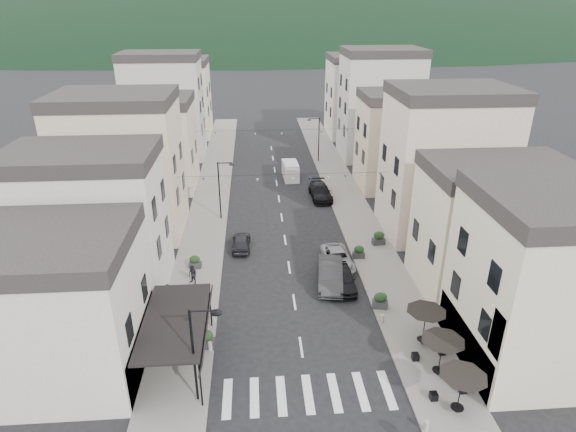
# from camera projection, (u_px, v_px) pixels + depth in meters

# --- Properties ---
(ground) EXTENTS (700.00, 700.00, 0.00)m
(ground) POSITION_uv_depth(u_px,v_px,m) (312.00, 423.00, 25.08)
(ground) COLOR black
(ground) RESTS_ON ground
(sidewalk_left) EXTENTS (4.00, 76.00, 0.12)m
(sidewalk_left) POSITION_uv_depth(u_px,v_px,m) (211.00, 197.00, 53.65)
(sidewalk_left) COLOR slate
(sidewalk_left) RESTS_ON ground
(sidewalk_right) EXTENTS (4.00, 76.00, 0.12)m
(sidewalk_right) POSITION_uv_depth(u_px,v_px,m) (344.00, 193.00, 54.66)
(sidewalk_right) COLOR slate
(sidewalk_right) RESTS_ON ground
(hill_backdrop) EXTENTS (640.00, 360.00, 70.00)m
(hill_backdrop) POSITION_uv_depth(u_px,v_px,m) (254.00, 35.00, 297.84)
(hill_backdrop) COLOR black
(hill_backdrop) RESTS_ON ground
(boutique_building) EXTENTS (12.00, 8.00, 8.00)m
(boutique_building) POSITION_uv_depth(u_px,v_px,m) (29.00, 315.00, 26.95)
(boutique_building) COLOR beige
(boutique_building) RESTS_ON ground
(bistro_building) EXTENTS (10.00, 8.00, 10.00)m
(bistro_building) POSITION_uv_depth(u_px,v_px,m) (556.00, 288.00, 27.64)
(bistro_building) COLOR beige
(bistro_building) RESTS_ON ground
(boutique_awning) EXTENTS (3.77, 7.50, 3.28)m
(boutique_awning) POSITION_uv_depth(u_px,v_px,m) (179.00, 322.00, 27.86)
(boutique_awning) COLOR black
(boutique_awning) RESTS_ON ground
(buildings_row_left) EXTENTS (10.20, 54.16, 14.00)m
(buildings_row_left) POSITION_uv_depth(u_px,v_px,m) (151.00, 132.00, 55.92)
(buildings_row_left) COLOR beige
(buildings_row_left) RESTS_ON ground
(buildings_row_right) EXTENTS (10.20, 54.16, 14.50)m
(buildings_row_right) POSITION_uv_depth(u_px,v_px,m) (398.00, 128.00, 56.73)
(buildings_row_right) COLOR beige
(buildings_row_right) RESTS_ON ground
(cafe_terrace) EXTENTS (2.50, 8.10, 2.53)m
(cafe_terrace) POSITION_uv_depth(u_px,v_px,m) (442.00, 344.00, 27.18)
(cafe_terrace) COLOR black
(cafe_terrace) RESTS_ON ground
(streetlamp_left_near) EXTENTS (1.70, 0.56, 6.00)m
(streetlamp_left_near) POSITION_uv_depth(u_px,v_px,m) (198.00, 346.00, 24.99)
(streetlamp_left_near) COLOR black
(streetlamp_left_near) RESTS_ON ground
(streetlamp_left_far) EXTENTS (1.70, 0.56, 6.00)m
(streetlamp_left_far) POSITION_uv_depth(u_px,v_px,m) (222.00, 185.00, 46.81)
(streetlamp_left_far) COLOR black
(streetlamp_left_far) RESTS_ON ground
(streetlamp_right_far) EXTENTS (1.70, 0.56, 6.00)m
(streetlamp_right_far) POSITION_uv_depth(u_px,v_px,m) (317.00, 135.00, 63.96)
(streetlamp_right_far) COLOR black
(streetlamp_right_far) RESTS_ON ground
(bollards) EXTENTS (11.66, 10.26, 0.60)m
(bollards) POSITION_uv_depth(u_px,v_px,m) (302.00, 347.00, 29.91)
(bollards) COLOR gray
(bollards) RESTS_ON ground
(bunting_near) EXTENTS (19.00, 0.28, 0.62)m
(bunting_near) POSITION_uv_depth(u_px,v_px,m) (284.00, 178.00, 42.76)
(bunting_near) COLOR black
(bunting_near) RESTS_ON ground
(bunting_far) EXTENTS (19.00, 0.28, 0.62)m
(bunting_far) POSITION_uv_depth(u_px,v_px,m) (275.00, 133.00, 57.31)
(bunting_far) COLOR black
(bunting_far) RESTS_ON ground
(parked_car_a) EXTENTS (1.83, 4.44, 1.51)m
(parked_car_a) POSITION_uv_depth(u_px,v_px,m) (343.00, 279.00, 36.62)
(parked_car_a) COLOR black
(parked_car_a) RESTS_ON ground
(parked_car_b) EXTENTS (2.49, 5.41, 1.72)m
(parked_car_b) POSITION_uv_depth(u_px,v_px,m) (330.00, 274.00, 36.96)
(parked_car_b) COLOR #2E2E30
(parked_car_b) RESTS_ON ground
(parked_car_c) EXTENTS (2.57, 4.94, 1.33)m
(parked_car_c) POSITION_uv_depth(u_px,v_px,m) (337.00, 258.00, 39.67)
(parked_car_c) COLOR #9899A0
(parked_car_c) RESTS_ON ground
(parked_car_d) EXTENTS (2.36, 5.36, 1.53)m
(parked_car_d) POSITION_uv_depth(u_px,v_px,m) (320.00, 192.00, 53.16)
(parked_car_d) COLOR black
(parked_car_d) RESTS_ON ground
(parked_car_e) EXTENTS (1.66, 3.93, 1.33)m
(parked_car_e) POSITION_uv_depth(u_px,v_px,m) (241.00, 242.00, 42.36)
(parked_car_e) COLOR black
(parked_car_e) RESTS_ON ground
(delivery_van) EXTENTS (1.89, 4.44, 2.10)m
(delivery_van) POSITION_uv_depth(u_px,v_px,m) (290.00, 170.00, 59.03)
(delivery_van) COLOR silver
(delivery_van) RESTS_ON ground
(pedestrian_a) EXTENTS (0.73, 0.55, 1.82)m
(pedestrian_a) POSITION_uv_depth(u_px,v_px,m) (169.00, 296.00, 34.00)
(pedestrian_a) COLOR black
(pedestrian_a) RESTS_ON sidewalk_left
(pedestrian_b) EXTENTS (0.97, 0.94, 1.57)m
(pedestrian_b) POSITION_uv_depth(u_px,v_px,m) (193.00, 275.00, 36.83)
(pedestrian_b) COLOR black
(pedestrian_b) RESTS_ON sidewalk_left
(planter_la) EXTENTS (1.20, 0.76, 1.27)m
(planter_la) POSITION_uv_depth(u_px,v_px,m) (206.00, 339.00, 30.13)
(planter_la) COLOR #29292B
(planter_la) RESTS_ON sidewalk_left
(planter_lb) EXTENTS (1.04, 0.66, 1.09)m
(planter_lb) POSITION_uv_depth(u_px,v_px,m) (195.00, 262.00, 39.16)
(planter_lb) COLOR #2F2F32
(planter_lb) RESTS_ON sidewalk_left
(planter_ra) EXTENTS (1.19, 0.83, 1.20)m
(planter_ra) POSITION_uv_depth(u_px,v_px,m) (380.00, 300.00, 34.04)
(planter_ra) COLOR #323235
(planter_ra) RESTS_ON sidewalk_right
(planter_rb) EXTENTS (1.17, 0.74, 1.24)m
(planter_rb) POSITION_uv_depth(u_px,v_px,m) (379.00, 238.00, 42.90)
(planter_rb) COLOR #2D2D2F
(planter_rb) RESTS_ON sidewalk_right
(planter_rc) EXTENTS (1.02, 0.60, 1.11)m
(planter_rc) POSITION_uv_depth(u_px,v_px,m) (359.00, 252.00, 40.69)
(planter_rc) COLOR #2D2D2F
(planter_rc) RESTS_ON sidewalk_right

